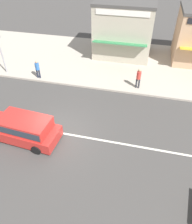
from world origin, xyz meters
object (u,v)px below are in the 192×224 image
minivan_red_2 (24,128)px  shopfront_mid_block (124,28)px  pedestrian_far_end (139,77)px  pedestrian_near_clock (37,68)px

minivan_red_2 → shopfront_mid_block: (4.01, 13.15, 1.82)m
pedestrian_far_end → minivan_red_2: bearing=-131.1°
minivan_red_2 → pedestrian_near_clock: (-2.20, 6.61, 0.20)m
pedestrian_far_end → shopfront_mid_block: 6.67m
shopfront_mid_block → minivan_red_2: bearing=-107.0°
shopfront_mid_block → pedestrian_near_clock: bearing=-133.5°
pedestrian_near_clock → shopfront_mid_block: bearing=46.5°
pedestrian_far_end → shopfront_mid_block: (-2.09, 6.15, 1.55)m
pedestrian_near_clock → shopfront_mid_block: shopfront_mid_block is taller
pedestrian_near_clock → shopfront_mid_block: (6.21, 6.53, 1.62)m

